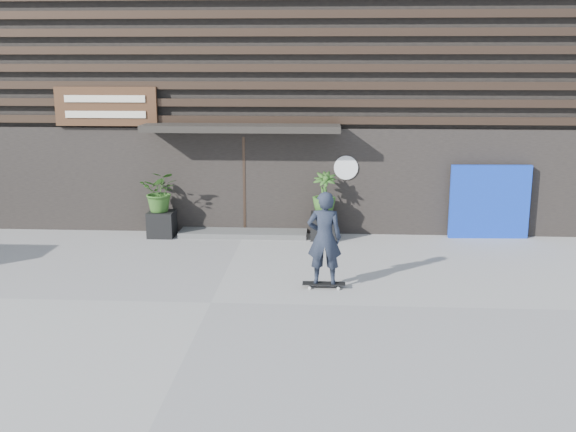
# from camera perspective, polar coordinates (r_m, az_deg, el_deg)

# --- Properties ---
(ground) EXTENTS (80.00, 80.00, 0.00)m
(ground) POSITION_cam_1_polar(r_m,az_deg,el_deg) (11.77, -6.49, -7.24)
(ground) COLOR gray
(ground) RESTS_ON ground
(entrance_step) EXTENTS (3.00, 0.80, 0.12)m
(entrance_step) POSITION_cam_1_polar(r_m,az_deg,el_deg) (16.10, -3.76, -1.42)
(entrance_step) COLOR #4E4F4C
(entrance_step) RESTS_ON ground
(planter_pot_left) EXTENTS (0.60, 0.60, 0.60)m
(planter_pot_left) POSITION_cam_1_polar(r_m,az_deg,el_deg) (16.20, -10.55, -0.66)
(planter_pot_left) COLOR black
(planter_pot_left) RESTS_ON ground
(bamboo_left) EXTENTS (0.86, 0.75, 0.96)m
(bamboo_left) POSITION_cam_1_polar(r_m,az_deg,el_deg) (16.04, -10.66, 2.05)
(bamboo_left) COLOR #2D591E
(bamboo_left) RESTS_ON planter_pot_left
(planter_pot_right) EXTENTS (0.60, 0.60, 0.60)m
(planter_pot_right) POSITION_cam_1_polar(r_m,az_deg,el_deg) (15.73, 3.02, -0.85)
(planter_pot_right) COLOR black
(planter_pot_right) RESTS_ON ground
(bamboo_right) EXTENTS (0.54, 0.54, 0.96)m
(bamboo_right) POSITION_cam_1_polar(r_m,az_deg,el_deg) (15.57, 3.05, 1.94)
(bamboo_right) COLOR #2D591E
(bamboo_right) RESTS_ON planter_pot_right
(blue_tarp) EXTENTS (1.83, 0.19, 1.71)m
(blue_tarp) POSITION_cam_1_polar(r_m,az_deg,el_deg) (16.35, 16.57, 1.15)
(blue_tarp) COLOR #0D30B5
(blue_tarp) RESTS_ON ground
(building) EXTENTS (18.00, 11.00, 8.00)m
(building) POSITION_cam_1_polar(r_m,az_deg,el_deg) (20.93, -2.10, 12.77)
(building) COLOR black
(building) RESTS_ON ground
(skateboarder) EXTENTS (0.78, 0.41, 1.79)m
(skateboarder) POSITION_cam_1_polar(r_m,az_deg,el_deg) (12.17, 3.07, -1.88)
(skateboarder) COLOR black
(skateboarder) RESTS_ON ground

